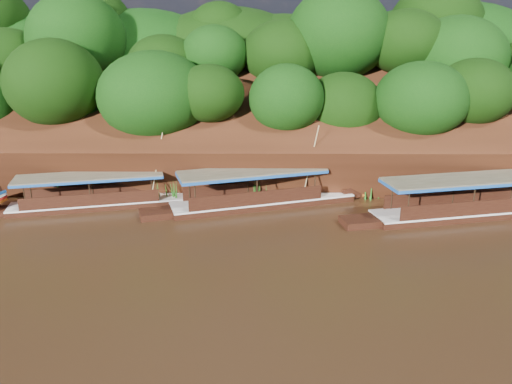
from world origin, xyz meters
TOP-DOWN VIEW (x-y plane):
  - ground at (0.00, 0.00)m, footprint 160.00×160.00m
  - riverbank at (-0.01, 22.73)m, footprint 120.00×30.06m
  - boat_0 at (14.48, 6.71)m, footprint 16.03×5.48m
  - boat_1 at (0.87, 8.61)m, footprint 14.81×6.56m
  - boat_2 at (-9.98, 8.26)m, footprint 14.47×5.20m
  - reeds at (-3.34, 9.48)m, footprint 48.83×2.50m

SIDE VIEW (x-z plane):
  - ground at x=0.00m, z-range 0.00..0.00m
  - boat_2 at x=-9.98m, z-range -2.26..3.29m
  - boat_1 at x=0.87m, z-range -2.43..3.59m
  - boat_0 at x=14.48m, z-range -3.07..4.24m
  - reeds at x=-3.34m, z-range -0.17..1.92m
  - riverbank at x=-0.01m, z-range -7.81..11.59m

